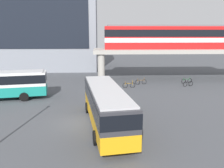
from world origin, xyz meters
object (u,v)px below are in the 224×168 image
object	(u,v)px
train	(172,37)
bicycle_green	(187,81)
bicycle_brown	(141,82)
bus_main	(106,103)
bicycle_black	(188,84)
station_building	(33,28)
pedestrian_waiting_near_stop	(102,91)
bicycle_orange	(129,85)

from	to	relation	value
train	bicycle_green	size ratio (longest dim) A/B	12.52
train	bicycle_brown	distance (m)	9.74
bus_main	bicycle_black	world-z (taller)	bus_main
station_building	bicycle_green	xyz separation A→B (m)	(27.43, -16.61, -8.21)
bicycle_brown	pedestrian_waiting_near_stop	size ratio (longest dim) A/B	1.04
station_building	bus_main	bearing A→B (deg)	-65.64
bicycle_brown	bicycle_orange	distance (m)	2.94
bus_main	pedestrian_waiting_near_stop	xyz separation A→B (m)	(-0.28, 8.71, -1.19)
bus_main	bicycle_green	size ratio (longest dim) A/B	6.39
pedestrian_waiting_near_stop	station_building	bearing A→B (deg)	121.20
train	bicycle_orange	distance (m)	12.06
train	bicycle_green	bearing A→B (deg)	-70.13
bus_main	pedestrian_waiting_near_stop	bearing A→B (deg)	91.87
bicycle_brown	bicycle_orange	bearing A→B (deg)	-134.27
train	bus_main	size ratio (longest dim) A/B	1.96
train	pedestrian_waiting_near_stop	world-z (taller)	train
station_building	train	xyz separation A→B (m)	(26.01, -12.68, -1.65)
station_building	bicycle_green	bearing A→B (deg)	-31.20
train	bicycle_black	distance (m)	8.92
bicycle_orange	train	bearing A→B (deg)	39.91
bicycle_green	train	bearing A→B (deg)	109.87
station_building	pedestrian_waiting_near_stop	world-z (taller)	station_building
bicycle_black	bicycle_green	size ratio (longest dim) A/B	0.96
train	bicycle_orange	world-z (taller)	train
bicycle_green	bicycle_orange	distance (m)	9.53
bicycle_green	bicycle_orange	bearing A→B (deg)	-164.39
bus_main	bicycle_brown	size ratio (longest dim) A/B	6.41
bicycle_black	bus_main	bearing A→B (deg)	-130.90
bicycle_green	pedestrian_waiting_near_stop	xyz separation A→B (m)	(-12.94, -7.31, 0.44)
station_building	bicycle_black	bearing A→B (deg)	-34.80
bus_main	bicycle_orange	world-z (taller)	bus_main
bicycle_brown	pedestrian_waiting_near_stop	xyz separation A→B (m)	(-5.81, -6.85, 0.44)
train	bicycle_orange	bearing A→B (deg)	-140.09
bus_main	bicycle_orange	size ratio (longest dim) A/B	6.32
bicycle_brown	station_building	bearing A→B (deg)	139.93
bicycle_black	bicycle_orange	size ratio (longest dim) A/B	0.94
bicycle_brown	pedestrian_waiting_near_stop	world-z (taller)	pedestrian_waiting_near_stop
bicycle_green	pedestrian_waiting_near_stop	world-z (taller)	pedestrian_waiting_near_stop
station_building	bus_main	world-z (taller)	station_building
station_building	bicycle_orange	size ratio (longest dim) A/B	15.06
bicycle_black	bicycle_orange	bearing A→B (deg)	-176.65
train	bicycle_brown	world-z (taller)	train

